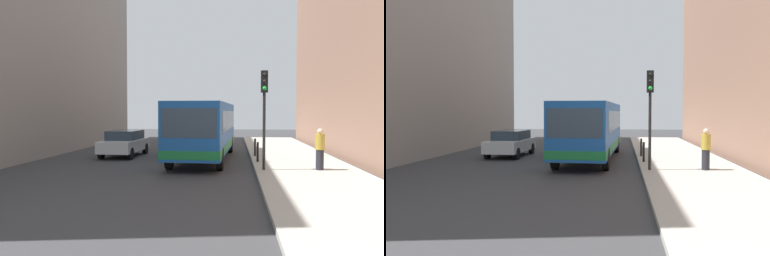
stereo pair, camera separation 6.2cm
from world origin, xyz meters
The scene contains 9 objects.
ground_plane centered at (0.00, 0.00, 0.00)m, with size 80.00×80.00×0.00m, color #38383A.
sidewalk centered at (5.40, 0.00, 0.07)m, with size 4.40×40.00×0.15m, color #ADA89E.
bus centered at (0.78, 3.22, 1.73)m, with size 3.04×11.13×3.00m.
car_beside_bus centered at (-3.93, 4.25, 0.78)m, with size 2.02×4.47×1.48m.
car_behind_bus centered at (0.91, 13.80, 0.78)m, with size 1.90×4.42×1.48m.
traffic_light centered at (3.55, -1.49, 3.01)m, with size 0.28×0.33×4.10m.
bollard_near centered at (3.45, 1.26, 0.62)m, with size 0.11×0.11×0.95m, color black.
bollard_mid centered at (3.45, 3.78, 0.62)m, with size 0.11×0.11×0.95m, color black.
pedestrian_near_signal centered at (5.85, -1.27, 1.01)m, with size 0.38×0.38×1.72m.
Camera 2 is at (2.40, -18.45, 2.57)m, focal length 38.01 mm.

